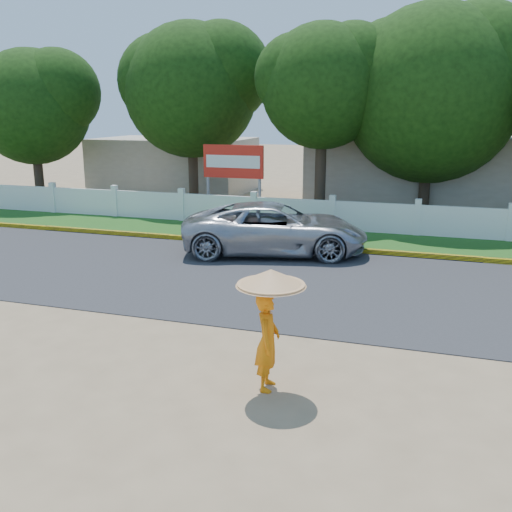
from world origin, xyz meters
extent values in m
plane|color=#9E8460|center=(0.00, 0.00, 0.00)|extent=(120.00, 120.00, 0.00)
cube|color=#38383A|center=(0.00, 4.50, 0.01)|extent=(60.00, 7.00, 0.02)
cube|color=#2D601E|center=(0.00, 9.75, 0.01)|extent=(60.00, 3.50, 0.03)
cube|color=yellow|center=(0.00, 8.05, 0.08)|extent=(40.00, 0.18, 0.16)
cube|color=silver|center=(0.00, 11.20, 0.55)|extent=(40.00, 0.10, 1.10)
cube|color=#B7AD99|center=(3.00, 18.00, 1.60)|extent=(10.00, 6.00, 3.20)
cube|color=#B7AD99|center=(-10.00, 19.00, 1.40)|extent=(8.00, 5.00, 2.80)
imported|color=#A9ABB2|center=(-1.06, 7.30, 0.78)|extent=(6.06, 3.87, 1.56)
imported|color=orange|center=(1.20, -1.19, 0.80)|extent=(0.45, 0.62, 1.59)
cylinder|color=gray|center=(1.25, -1.19, 1.41)|extent=(0.02, 0.02, 1.03)
cone|color=tan|center=(1.25, -1.19, 1.85)|extent=(1.09, 1.09, 0.26)
cylinder|color=gray|center=(-5.32, 12.30, 1.00)|extent=(0.12, 0.12, 2.00)
cylinder|color=gray|center=(-3.12, 12.30, 1.00)|extent=(0.12, 0.12, 2.00)
cube|color=red|center=(-4.22, 12.30, 2.30)|extent=(2.50, 0.12, 1.30)
cube|color=silver|center=(-4.22, 12.24, 2.30)|extent=(2.25, 0.02, 0.49)
cylinder|color=#473828|center=(-7.24, 15.19, 1.74)|extent=(0.44, 0.44, 3.48)
sphere|color=#1D4610|center=(-7.24, 15.19, 5.11)|extent=(5.94, 5.94, 5.94)
cylinder|color=#473828|center=(3.09, 14.75, 1.49)|extent=(0.44, 0.44, 2.98)
sphere|color=#1D4610|center=(3.09, 14.75, 4.86)|extent=(6.84, 6.84, 6.84)
cylinder|color=#473828|center=(-0.95, 13.54, 1.92)|extent=(0.44, 0.44, 3.84)
sphere|color=#1D4610|center=(-0.95, 13.54, 5.16)|extent=(4.81, 4.81, 4.81)
cylinder|color=#473828|center=(-14.63, 13.72, 1.47)|extent=(0.44, 0.44, 2.95)
sphere|color=#1D4610|center=(-14.63, 13.72, 4.40)|extent=(5.29, 5.29, 5.29)
camera|label=1|loc=(3.55, -9.18, 4.35)|focal=40.00mm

